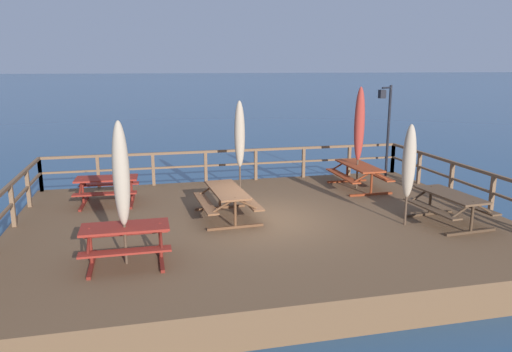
{
  "coord_description": "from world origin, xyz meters",
  "views": [
    {
      "loc": [
        -2.86,
        -11.5,
        4.56
      ],
      "look_at": [
        0.0,
        0.68,
        1.72
      ],
      "focal_mm": 34.1,
      "sensor_mm": 36.0,
      "label": 1
    }
  ],
  "objects_px": {
    "patio_umbrella_tall_mid_right": "(240,135)",
    "lamp_post_hooked": "(386,117)",
    "picnic_table_front_left": "(126,236)",
    "patio_umbrella_short_back": "(409,162)",
    "picnic_table_mid_right": "(227,197)",
    "patio_umbrella_tall_back_left": "(359,125)",
    "picnic_table_mid_centre": "(359,171)",
    "picnic_table_mid_left": "(107,185)",
    "patio_umbrella_short_mid": "(121,175)",
    "picnic_table_back_left": "(450,202)"
  },
  "relations": [
    {
      "from": "picnic_table_mid_right",
      "to": "picnic_table_mid_left",
      "type": "xyz_separation_m",
      "value": [
        -3.08,
        2.07,
        -0.01
      ]
    },
    {
      "from": "picnic_table_front_left",
      "to": "picnic_table_mid_left",
      "type": "xyz_separation_m",
      "value": [
        -0.63,
        4.51,
        -0.0
      ]
    },
    {
      "from": "patio_umbrella_short_back",
      "to": "patio_umbrella_short_mid",
      "type": "height_order",
      "value": "patio_umbrella_short_mid"
    },
    {
      "from": "picnic_table_mid_right",
      "to": "picnic_table_front_left",
      "type": "xyz_separation_m",
      "value": [
        -2.46,
        -2.44,
        -0.01
      ]
    },
    {
      "from": "picnic_table_mid_right",
      "to": "patio_umbrella_tall_back_left",
      "type": "xyz_separation_m",
      "value": [
        4.6,
        2.13,
        1.48
      ]
    },
    {
      "from": "picnic_table_mid_centre",
      "to": "picnic_table_mid_left",
      "type": "xyz_separation_m",
      "value": [
        -7.72,
        -0.03,
        -0.01
      ]
    },
    {
      "from": "picnic_table_mid_centre",
      "to": "patio_umbrella_tall_mid_right",
      "type": "bearing_deg",
      "value": 174.1
    },
    {
      "from": "lamp_post_hooked",
      "to": "picnic_table_front_left",
      "type": "bearing_deg",
      "value": -146.08
    },
    {
      "from": "picnic_table_mid_centre",
      "to": "picnic_table_front_left",
      "type": "bearing_deg",
      "value": -147.38
    },
    {
      "from": "picnic_table_mid_centre",
      "to": "patio_umbrella_tall_back_left",
      "type": "height_order",
      "value": "patio_umbrella_tall_back_left"
    },
    {
      "from": "picnic_table_back_left",
      "to": "patio_umbrella_tall_mid_right",
      "type": "distance_m",
      "value": 6.27
    },
    {
      "from": "picnic_table_back_left",
      "to": "patio_umbrella_short_back",
      "type": "relative_size",
      "value": 0.8
    },
    {
      "from": "picnic_table_mid_left",
      "to": "patio_umbrella_tall_back_left",
      "type": "xyz_separation_m",
      "value": [
        7.68,
        0.07,
        1.5
      ]
    },
    {
      "from": "picnic_table_mid_left",
      "to": "patio_umbrella_short_back",
      "type": "distance_m",
      "value": 8.2
    },
    {
      "from": "picnic_table_mid_centre",
      "to": "patio_umbrella_tall_mid_right",
      "type": "height_order",
      "value": "patio_umbrella_tall_mid_right"
    },
    {
      "from": "patio_umbrella_short_back",
      "to": "picnic_table_mid_left",
      "type": "bearing_deg",
      "value": 153.42
    },
    {
      "from": "lamp_post_hooked",
      "to": "picnic_table_mid_left",
      "type": "bearing_deg",
      "value": -172.12
    },
    {
      "from": "picnic_table_mid_right",
      "to": "picnic_table_mid_left",
      "type": "relative_size",
      "value": 1.24
    },
    {
      "from": "patio_umbrella_tall_mid_right",
      "to": "picnic_table_front_left",
      "type": "bearing_deg",
      "value": -123.77
    },
    {
      "from": "picnic_table_mid_left",
      "to": "picnic_table_back_left",
      "type": "bearing_deg",
      "value": -24.36
    },
    {
      "from": "picnic_table_mid_right",
      "to": "lamp_post_hooked",
      "type": "xyz_separation_m",
      "value": [
        6.15,
        3.35,
        1.55
      ]
    },
    {
      "from": "picnic_table_mid_right",
      "to": "patio_umbrella_short_mid",
      "type": "xyz_separation_m",
      "value": [
        -2.46,
        -2.5,
        1.25
      ]
    },
    {
      "from": "picnic_table_mid_right",
      "to": "picnic_table_back_left",
      "type": "bearing_deg",
      "value": -18.08
    },
    {
      "from": "picnic_table_back_left",
      "to": "picnic_table_mid_centre",
      "type": "relative_size",
      "value": 0.93
    },
    {
      "from": "patio_umbrella_tall_back_left",
      "to": "lamp_post_hooked",
      "type": "relative_size",
      "value": 1.01
    },
    {
      "from": "picnic_table_mid_centre",
      "to": "lamp_post_hooked",
      "type": "xyz_separation_m",
      "value": [
        1.51,
        1.25,
        1.55
      ]
    },
    {
      "from": "picnic_table_mid_centre",
      "to": "patio_umbrella_tall_back_left",
      "type": "relative_size",
      "value": 0.67
    },
    {
      "from": "patio_umbrella_tall_mid_right",
      "to": "patio_umbrella_short_mid",
      "type": "bearing_deg",
      "value": -123.52
    },
    {
      "from": "patio_umbrella_tall_mid_right",
      "to": "patio_umbrella_short_back",
      "type": "bearing_deg",
      "value": -50.53
    },
    {
      "from": "picnic_table_back_left",
      "to": "picnic_table_mid_right",
      "type": "relative_size",
      "value": 0.91
    },
    {
      "from": "patio_umbrella_short_back",
      "to": "picnic_table_mid_right",
      "type": "bearing_deg",
      "value": 159.43
    },
    {
      "from": "picnic_table_front_left",
      "to": "patio_umbrella_tall_mid_right",
      "type": "xyz_separation_m",
      "value": [
        3.3,
        4.93,
        1.25
      ]
    },
    {
      "from": "picnic_table_mid_left",
      "to": "lamp_post_hooked",
      "type": "distance_m",
      "value": 9.45
    },
    {
      "from": "patio_umbrella_tall_mid_right",
      "to": "picnic_table_back_left",
      "type": "bearing_deg",
      "value": -43.41
    },
    {
      "from": "picnic_table_mid_right",
      "to": "patio_umbrella_tall_mid_right",
      "type": "xyz_separation_m",
      "value": [
        0.84,
        2.49,
        1.24
      ]
    },
    {
      "from": "patio_umbrella_tall_mid_right",
      "to": "patio_umbrella_tall_back_left",
      "type": "xyz_separation_m",
      "value": [
        3.75,
        -0.36,
        0.25
      ]
    },
    {
      "from": "patio_umbrella_short_back",
      "to": "patio_umbrella_short_mid",
      "type": "relative_size",
      "value": 0.88
    },
    {
      "from": "picnic_table_mid_right",
      "to": "picnic_table_front_left",
      "type": "distance_m",
      "value": 3.46
    },
    {
      "from": "picnic_table_mid_right",
      "to": "picnic_table_front_left",
      "type": "relative_size",
      "value": 1.28
    },
    {
      "from": "patio_umbrella_short_mid",
      "to": "lamp_post_hooked",
      "type": "xyz_separation_m",
      "value": [
        8.61,
        5.85,
        0.3
      ]
    },
    {
      "from": "picnic_table_mid_right",
      "to": "picnic_table_mid_centre",
      "type": "xyz_separation_m",
      "value": [
        4.64,
        2.1,
        0.0
      ]
    },
    {
      "from": "patio_umbrella_short_back",
      "to": "patio_umbrella_tall_back_left",
      "type": "bearing_deg",
      "value": 83.71
    },
    {
      "from": "patio_umbrella_tall_back_left",
      "to": "patio_umbrella_short_mid",
      "type": "relative_size",
      "value": 1.13
    },
    {
      "from": "picnic_table_mid_left",
      "to": "lamp_post_hooked",
      "type": "bearing_deg",
      "value": 7.88
    },
    {
      "from": "picnic_table_mid_centre",
      "to": "picnic_table_mid_left",
      "type": "height_order",
      "value": "same"
    },
    {
      "from": "patio_umbrella_tall_mid_right",
      "to": "picnic_table_mid_centre",
      "type": "bearing_deg",
      "value": -5.9
    },
    {
      "from": "patio_umbrella_short_back",
      "to": "patio_umbrella_tall_back_left",
      "type": "xyz_separation_m",
      "value": [
        0.41,
        3.71,
        0.46
      ]
    },
    {
      "from": "picnic_table_mid_left",
      "to": "patio_umbrella_short_mid",
      "type": "height_order",
      "value": "patio_umbrella_short_mid"
    },
    {
      "from": "picnic_table_front_left",
      "to": "picnic_table_mid_left",
      "type": "distance_m",
      "value": 4.55
    },
    {
      "from": "patio_umbrella_tall_mid_right",
      "to": "lamp_post_hooked",
      "type": "bearing_deg",
      "value": 9.15
    }
  ]
}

